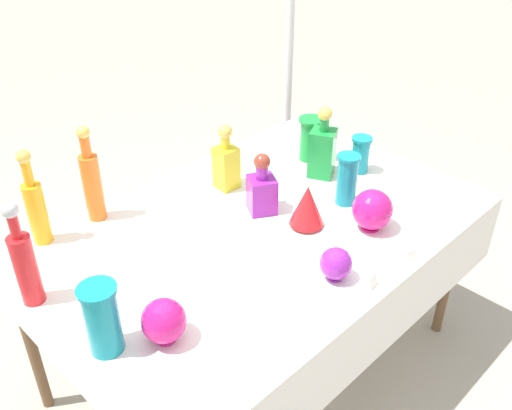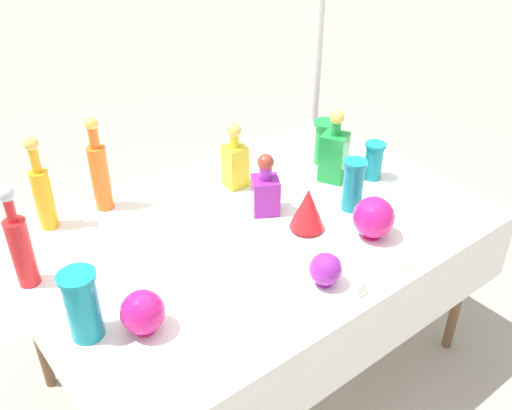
% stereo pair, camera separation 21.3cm
% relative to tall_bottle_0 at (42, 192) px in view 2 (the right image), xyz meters
% --- Properties ---
extents(ground_plane, '(40.00, 40.00, 0.00)m').
position_rel_tall_bottle_0_xyz_m(ground_plane, '(0.62, -0.49, -0.91)').
color(ground_plane, '#A0998C').
extents(display_table, '(1.75, 1.14, 0.76)m').
position_rel_tall_bottle_0_xyz_m(display_table, '(0.62, -0.53, -0.21)').
color(display_table, white).
rests_on(display_table, ground).
extents(tall_bottle_0, '(0.07, 0.07, 0.38)m').
position_rel_tall_bottle_0_xyz_m(tall_bottle_0, '(0.00, 0.00, 0.00)').
color(tall_bottle_0, orange).
rests_on(tall_bottle_0, display_table).
extents(tall_bottle_1, '(0.07, 0.07, 0.39)m').
position_rel_tall_bottle_0_xyz_m(tall_bottle_1, '(0.23, -0.01, 0.01)').
color(tall_bottle_1, orange).
rests_on(tall_bottle_1, display_table).
extents(tall_bottle_2, '(0.07, 0.07, 0.37)m').
position_rel_tall_bottle_0_xyz_m(tall_bottle_2, '(-0.18, -0.28, -0.00)').
color(tall_bottle_2, red).
rests_on(tall_bottle_2, display_table).
extents(square_decanter_0, '(0.14, 0.14, 0.32)m').
position_rel_tall_bottle_0_xyz_m(square_decanter_0, '(1.11, -0.41, -0.03)').
color(square_decanter_0, '#198C38').
rests_on(square_decanter_0, display_table).
extents(square_decanter_1, '(0.14, 0.14, 0.25)m').
position_rel_tall_bottle_0_xyz_m(square_decanter_1, '(0.72, -0.43, -0.05)').
color(square_decanter_1, purple).
rests_on(square_decanter_1, display_table).
extents(square_decanter_2, '(0.09, 0.09, 0.29)m').
position_rel_tall_bottle_0_xyz_m(square_decanter_2, '(0.74, -0.19, -0.04)').
color(square_decanter_2, yellow).
rests_on(square_decanter_2, display_table).
extents(slender_vase_0, '(0.09, 0.09, 0.22)m').
position_rel_tall_bottle_0_xyz_m(slender_vase_0, '(1.00, -0.63, -0.04)').
color(slender_vase_0, teal).
rests_on(slender_vase_0, display_table).
extents(slender_vase_1, '(0.11, 0.11, 0.23)m').
position_rel_tall_bottle_0_xyz_m(slender_vase_1, '(-0.12, -0.62, -0.03)').
color(slender_vase_1, teal).
rests_on(slender_vase_1, display_table).
extents(slender_vase_2, '(0.12, 0.12, 0.20)m').
position_rel_tall_bottle_0_xyz_m(slender_vase_2, '(1.18, -0.28, -0.05)').
color(slender_vase_2, '#198C38').
rests_on(slender_vase_2, display_table).
extents(slender_vase_3, '(0.09, 0.09, 0.17)m').
position_rel_tall_bottle_0_xyz_m(slender_vase_3, '(1.25, -0.51, -0.06)').
color(slender_vase_3, teal).
rests_on(slender_vase_3, display_table).
extents(fluted_vase_0, '(0.13, 0.13, 0.18)m').
position_rel_tall_bottle_0_xyz_m(fluted_vase_0, '(0.76, -0.62, -0.06)').
color(fluted_vase_0, red).
rests_on(fluted_vase_0, display_table).
extents(round_bowl_0, '(0.15, 0.15, 0.16)m').
position_rel_tall_bottle_0_xyz_m(round_bowl_0, '(0.92, -0.81, -0.07)').
color(round_bowl_0, '#C61972').
rests_on(round_bowl_0, display_table).
extents(round_bowl_1, '(0.14, 0.14, 0.14)m').
position_rel_tall_bottle_0_xyz_m(round_bowl_1, '(0.02, -0.71, -0.08)').
color(round_bowl_1, '#C61972').
rests_on(round_bowl_1, display_table).
extents(round_bowl_2, '(0.11, 0.11, 0.12)m').
position_rel_tall_bottle_0_xyz_m(round_bowl_2, '(0.59, -0.90, -0.09)').
color(round_bowl_2, purple).
rests_on(round_bowl_2, display_table).
extents(price_tag_left, '(0.05, 0.02, 0.04)m').
position_rel_tall_bottle_0_xyz_m(price_tag_left, '(0.64, -1.01, -0.13)').
color(price_tag_left, white).
rests_on(price_tag_left, display_table).
extents(price_tag_center, '(0.05, 0.02, 0.04)m').
position_rel_tall_bottle_0_xyz_m(price_tag_center, '(0.86, -1.02, -0.14)').
color(price_tag_center, white).
rests_on(price_tag_center, display_table).
extents(canopy_pole, '(0.18, 0.18, 2.62)m').
position_rel_tall_bottle_0_xyz_m(canopy_pole, '(1.69, 0.32, 0.13)').
color(canopy_pole, silver).
rests_on(canopy_pole, ground).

